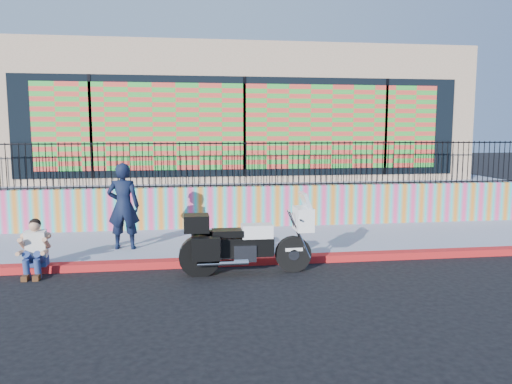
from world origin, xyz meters
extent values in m
plane|color=black|center=(0.00, 0.00, 0.00)|extent=(90.00, 90.00, 0.00)
cube|color=#9F240B|center=(0.00, 0.00, 0.07)|extent=(16.00, 0.30, 0.15)
cube|color=#9298AF|center=(0.00, 1.65, 0.07)|extent=(16.00, 3.00, 0.15)
cube|color=#EB3E7A|center=(0.00, 3.25, 0.70)|extent=(16.00, 0.20, 1.10)
cube|color=#9298AF|center=(0.00, 8.35, 0.62)|extent=(16.00, 10.00, 1.25)
cube|color=tan|center=(0.00, 8.15, 3.25)|extent=(14.00, 8.00, 4.00)
cube|color=black|center=(0.00, 4.13, 2.85)|extent=(12.60, 0.04, 2.80)
cube|color=#E84433|center=(0.00, 4.10, 2.85)|extent=(11.48, 0.02, 2.40)
cylinder|color=black|center=(0.38, -0.67, 0.35)|extent=(0.71, 0.15, 0.71)
cylinder|color=black|center=(-1.44, -0.67, 0.35)|extent=(0.71, 0.15, 0.71)
cube|color=black|center=(-0.53, -0.67, 0.54)|extent=(1.02, 0.30, 0.36)
cube|color=silver|center=(-0.58, -0.67, 0.43)|extent=(0.43, 0.36, 0.32)
cube|color=white|center=(-0.33, -0.67, 0.84)|extent=(0.59, 0.34, 0.26)
cube|color=black|center=(-0.90, -0.67, 0.82)|extent=(0.59, 0.36, 0.13)
cube|color=white|center=(0.58, -0.67, 1.05)|extent=(0.32, 0.56, 0.45)
cube|color=silver|center=(0.62, -0.67, 1.39)|extent=(0.20, 0.49, 0.36)
cube|color=black|center=(-1.49, -0.67, 1.02)|extent=(0.47, 0.45, 0.32)
cube|color=black|center=(-1.33, -0.99, 0.59)|extent=(0.51, 0.19, 0.43)
cube|color=black|center=(-1.33, -0.35, 0.59)|extent=(0.51, 0.19, 0.43)
cube|color=white|center=(0.38, -0.67, 0.46)|extent=(0.34, 0.17, 0.06)
imported|color=black|center=(-3.04, 1.12, 1.10)|extent=(0.73, 0.51, 1.91)
cube|color=navy|center=(-4.55, -0.07, 0.24)|extent=(0.36, 0.28, 0.18)
cube|color=silver|center=(-4.55, -0.11, 0.59)|extent=(0.38, 0.27, 0.54)
sphere|color=tan|center=(-4.55, -0.15, 0.95)|extent=(0.21, 0.21, 0.21)
cube|color=#472814|center=(-4.65, -0.51, 0.05)|extent=(0.11, 0.26, 0.10)
cube|color=#472814|center=(-4.45, -0.51, 0.05)|extent=(0.11, 0.26, 0.10)
camera|label=1|loc=(-1.68, -10.01, 2.79)|focal=35.00mm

